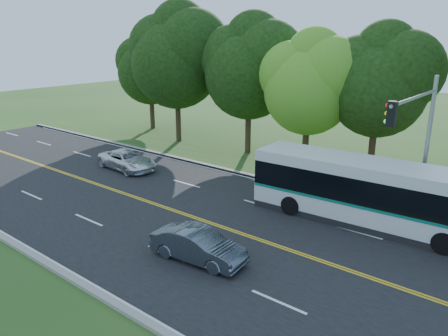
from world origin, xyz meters
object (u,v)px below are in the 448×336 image
Objects in this scene: traffic_signal at (418,132)px; sedan at (198,245)px; transit_bus at (375,195)px; suv at (127,160)px.

sedan is (-5.58, -8.47, -3.99)m from traffic_signal.
transit_bus is 8.89m from sedan.
transit_bus is 2.98× the size of sedan.
suv is (-16.33, -1.51, -0.90)m from transit_bus.
sedan reaches higher than suv.
suv is at bearing -177.57° from transit_bus.
transit_bus reaches higher than sedan.
traffic_signal is 18.28m from suv.
sedan is 13.64m from suv.
sedan is at bearing -123.38° from traffic_signal.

